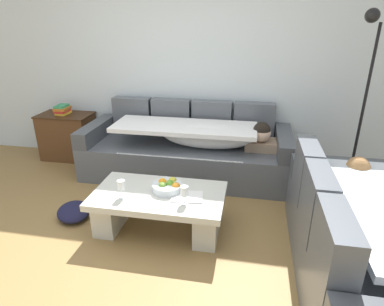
{
  "coord_description": "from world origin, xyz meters",
  "views": [
    {
      "loc": [
        0.96,
        -2.09,
        1.85
      ],
      "look_at": [
        0.38,
        1.01,
        0.55
      ],
      "focal_mm": 30.51,
      "sensor_mm": 36.0,
      "label": 1
    }
  ],
  "objects": [
    {
      "name": "floor_lamp",
      "position": [
        2.12,
        1.65,
        1.12
      ],
      "size": [
        0.33,
        0.31,
        1.95
      ],
      "color": "black",
      "rests_on": "ground_plane"
    },
    {
      "name": "wine_glass_near_right",
      "position": [
        0.45,
        0.28,
        0.5
      ],
      "size": [
        0.07,
        0.07,
        0.17
      ],
      "color": "silver",
      "rests_on": "coffee_table"
    },
    {
      "name": "open_magazine",
      "position": [
        0.45,
        0.39,
        0.39
      ],
      "size": [
        0.31,
        0.25,
        0.01
      ],
      "primitive_type": "cube",
      "rotation": [
        0.0,
        0.0,
        0.13
      ],
      "color": "white",
      "rests_on": "coffee_table"
    },
    {
      "name": "couch_along_wall",
      "position": [
        0.24,
        1.63,
        0.33
      ],
      "size": [
        2.53,
        0.92,
        0.88
      ],
      "color": "#51575D",
      "rests_on": "ground_plane"
    },
    {
      "name": "ground_plane",
      "position": [
        0.0,
        0.0,
        0.0
      ],
      "size": [
        14.0,
        14.0,
        0.0
      ],
      "primitive_type": "plane",
      "color": "olive"
    },
    {
      "name": "crumpled_garment",
      "position": [
        -0.72,
        0.45,
        0.06
      ],
      "size": [
        0.49,
        0.51,
        0.12
      ],
      "primitive_type": "ellipsoid",
      "rotation": [
        0.0,
        0.0,
        2.15
      ],
      "color": "#191933",
      "rests_on": "ground_plane"
    },
    {
      "name": "book_stack_on_cabinet",
      "position": [
        -1.58,
        1.85,
        0.7
      ],
      "size": [
        0.17,
        0.23,
        0.13
      ],
      "color": "gold",
      "rests_on": "side_cabinet"
    },
    {
      "name": "side_cabinet",
      "position": [
        -1.55,
        1.85,
        0.32
      ],
      "size": [
        0.72,
        0.44,
        0.64
      ],
      "color": "#513119",
      "rests_on": "ground_plane"
    },
    {
      "name": "couch_near_window",
      "position": [
        1.83,
        0.05,
        0.34
      ],
      "size": [
        0.92,
        1.98,
        0.88
      ],
      "rotation": [
        0.0,
        0.0,
        1.57
      ],
      "color": "#51575D",
      "rests_on": "ground_plane"
    },
    {
      "name": "back_wall",
      "position": [
        0.0,
        2.15,
        1.35
      ],
      "size": [
        9.0,
        0.1,
        2.7
      ],
      "primitive_type": "cube",
      "color": "silver",
      "rests_on": "ground_plane"
    },
    {
      "name": "wine_glass_near_left",
      "position": [
        -0.11,
        0.28,
        0.5
      ],
      "size": [
        0.07,
        0.07,
        0.17
      ],
      "color": "silver",
      "rests_on": "coffee_table"
    },
    {
      "name": "coffee_table",
      "position": [
        0.18,
        0.42,
        0.24
      ],
      "size": [
        1.2,
        0.68,
        0.38
      ],
      "color": "beige",
      "rests_on": "ground_plane"
    },
    {
      "name": "fruit_bowl",
      "position": [
        0.26,
        0.48,
        0.42
      ],
      "size": [
        0.28,
        0.28,
        0.1
      ],
      "color": "silver",
      "rests_on": "coffee_table"
    }
  ]
}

